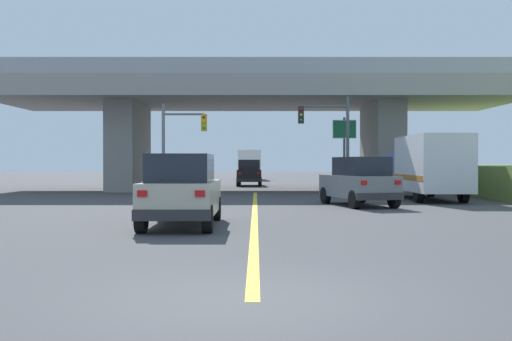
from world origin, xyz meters
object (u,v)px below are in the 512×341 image
Objects in this scene: suv_crossing at (357,181)px; traffic_signal_farside at (177,137)px; semi_truck_distant at (248,164)px; box_truck at (426,166)px; sedan_oncoming at (247,173)px; suv_lead at (180,190)px; traffic_signal_nearside at (329,132)px; highway_sign at (343,138)px.

traffic_signal_farside reaches higher than suv_crossing.
traffic_signal_farside reaches higher than semi_truck_distant.
semi_truck_distant is at bearing 83.37° from suv_crossing.
suv_crossing is 5.66m from box_truck.
traffic_signal_farside is (-8.66, 9.25, 2.25)m from suv_crossing.
suv_lead is at bearing -92.96° from sedan_oncoming.
sedan_oncoming is at bearing 88.38° from suv_crossing.
suv_crossing is 22.36m from sedan_oncoming.
suv_crossing is 0.63× the size of box_truck.
sedan_oncoming is at bearing 87.04° from suv_lead.
semi_truck_distant is at bearing 82.65° from traffic_signal_farside.
box_truck reaches higher than suv_crossing.
sedan_oncoming is 13.90m from traffic_signal_nearside.
suv_lead is at bearing -110.70° from highway_sign.
sedan_oncoming is at bearing 116.16° from box_truck.
suv_crossing is 1.02× the size of highway_sign.
suv_lead is at bearing -130.63° from box_truck.
suv_lead is at bearing -91.74° from semi_truck_distant.
box_truck is at bearing -22.60° from traffic_signal_farside.
traffic_signal_farside is at bearing -97.35° from semi_truck_distant.
semi_truck_distant is (-4.88, 29.16, -1.92)m from traffic_signal_nearside.
traffic_signal_farside is at bearing -166.32° from highway_sign.
semi_truck_distant is at bearing 90.49° from sedan_oncoming.
semi_truck_distant reaches higher than suv_lead.
sedan_oncoming is at bearing 110.30° from traffic_signal_nearside.
suv_lead is at bearing -82.33° from traffic_signal_farside.
sedan_oncoming is at bearing -89.51° from semi_truck_distant.
suv_crossing is at bearing -95.40° from highway_sign.
traffic_signal_nearside is at bearing 128.65° from box_truck.
traffic_signal_nearside is (4.74, -12.82, 2.53)m from sedan_oncoming.
highway_sign is 27.29m from semi_truck_distant.
traffic_signal_farside is 29.22m from semi_truck_distant.
traffic_signal_farside is at bearing 97.67° from suv_lead.
suv_lead is 10.23m from suv_crossing.
semi_truck_distant is (-8.91, 34.20, 0.00)m from box_truck.
highway_sign is (5.89, -10.22, 2.29)m from sedan_oncoming.
semi_truck_distant is at bearing 104.60° from box_truck.
box_truck is 8.34m from highway_sign.
traffic_signal_nearside reaches higher than highway_sign.
box_truck is 13.79m from traffic_signal_farside.
traffic_signal_nearside is 2.85m from highway_sign.
suv_crossing is 0.70× the size of semi_truck_distant.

